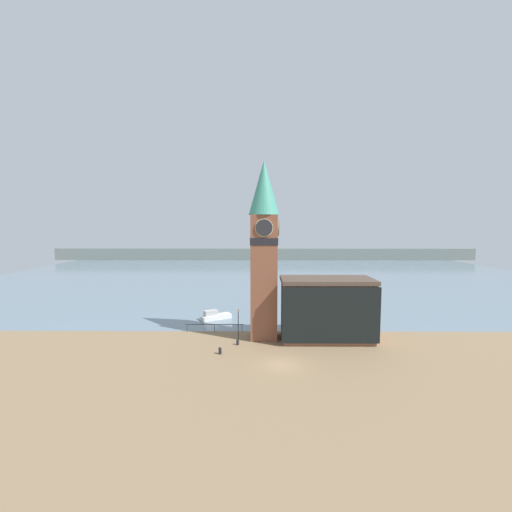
% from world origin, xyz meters
% --- Properties ---
extents(ground_plane, '(160.00, 160.00, 0.00)m').
position_xyz_m(ground_plane, '(0.00, 0.00, 0.00)').
color(ground_plane, '#846B4C').
extents(water, '(160.00, 120.00, 0.00)m').
position_xyz_m(water, '(0.00, 71.52, -0.00)').
color(water, slate).
rests_on(water, ground_plane).
extents(far_shoreline, '(180.00, 3.00, 5.00)m').
position_xyz_m(far_shoreline, '(0.00, 111.52, 2.50)').
color(far_shoreline, slate).
rests_on(far_shoreline, water).
extents(pier_railing, '(8.28, 0.08, 1.09)m').
position_xyz_m(pier_railing, '(-8.66, 11.27, 0.93)').
color(pier_railing, '#232328').
rests_on(pier_railing, ground_plane).
extents(clock_tower, '(3.94, 3.94, 23.14)m').
position_xyz_m(clock_tower, '(-1.80, 8.84, 12.32)').
color(clock_tower, brown).
rests_on(clock_tower, ground_plane).
extents(pier_building, '(11.99, 6.09, 8.07)m').
position_xyz_m(pier_building, '(6.38, 8.29, 4.05)').
color(pier_building, '#935B42').
rests_on(pier_building, ground_plane).
extents(boat_near, '(4.94, 3.74, 1.52)m').
position_xyz_m(boat_near, '(-9.45, 17.68, 0.55)').
color(boat_near, silver).
rests_on(boat_near, water).
extents(mooring_bollard_near, '(0.37, 0.37, 0.81)m').
position_xyz_m(mooring_bollard_near, '(-6.96, 3.00, 0.44)').
color(mooring_bollard_near, black).
rests_on(mooring_bollard_near, ground_plane).
extents(mooring_bollard_far, '(0.34, 0.34, 0.74)m').
position_xyz_m(mooring_bollard_far, '(-5.10, 6.05, 0.40)').
color(mooring_bollard_far, black).
rests_on(mooring_bollard_far, ground_plane).
extents(lamp_post, '(0.32, 0.32, 4.03)m').
position_xyz_m(lamp_post, '(-5.14, 8.10, 2.81)').
color(lamp_post, black).
rests_on(lamp_post, ground_plane).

